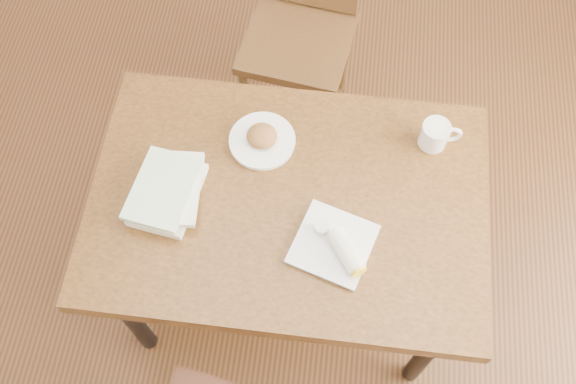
# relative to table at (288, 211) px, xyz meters

# --- Properties ---
(ground) EXTENTS (4.00, 5.00, 0.01)m
(ground) POSITION_rel_table_xyz_m (0.00, 0.00, -0.67)
(ground) COLOR #472814
(ground) RESTS_ON ground
(table) EXTENTS (1.22, 0.83, 0.75)m
(table) POSITION_rel_table_xyz_m (0.00, 0.00, 0.00)
(table) COLOR brown
(table) RESTS_ON ground
(chair_far) EXTENTS (0.48, 0.48, 0.95)m
(chair_far) POSITION_rel_table_xyz_m (-0.05, 0.93, -0.12)
(chair_far) COLOR #4B3115
(chair_far) RESTS_ON ground
(plate_scone) EXTENTS (0.21, 0.21, 0.07)m
(plate_scone) POSITION_rel_table_xyz_m (-0.11, 0.19, 0.10)
(plate_scone) COLOR white
(plate_scone) RESTS_ON table
(coffee_mug) EXTENTS (0.13, 0.09, 0.09)m
(coffee_mug) POSITION_rel_table_xyz_m (0.44, 0.26, 0.13)
(coffee_mug) COLOR white
(coffee_mug) RESTS_ON table
(plate_burrito) EXTENTS (0.27, 0.27, 0.07)m
(plate_burrito) POSITION_rel_table_xyz_m (0.16, -0.14, 0.11)
(plate_burrito) COLOR white
(plate_burrito) RESTS_ON table
(book_stack) EXTENTS (0.22, 0.28, 0.07)m
(book_stack) POSITION_rel_table_xyz_m (-0.36, -0.03, 0.12)
(book_stack) COLOR white
(book_stack) RESTS_ON table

